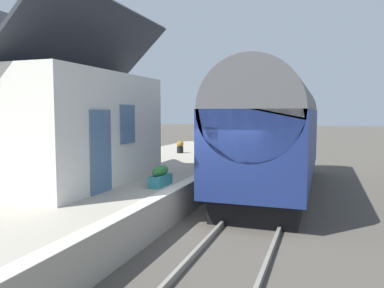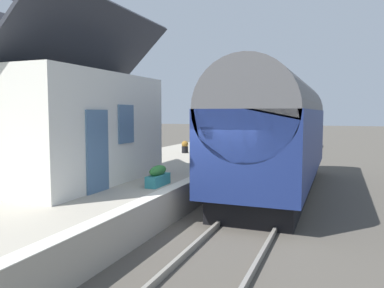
{
  "view_description": "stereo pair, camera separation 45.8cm",
  "coord_description": "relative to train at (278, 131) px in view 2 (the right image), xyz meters",
  "views": [
    {
      "loc": [
        -9.21,
        -2.57,
        2.91
      ],
      "look_at": [
        2.47,
        1.5,
        1.88
      ],
      "focal_mm": 35.46,
      "sensor_mm": 36.0,
      "label": 1
    },
    {
      "loc": [
        -9.05,
        -3.0,
        2.91
      ],
      "look_at": [
        2.47,
        1.5,
        1.88
      ],
      "focal_mm": 35.46,
      "sensor_mm": 36.0,
      "label": 2
    }
  ],
  "objects": [
    {
      "name": "platform_edge_coping",
      "position": [
        -4.92,
        2.08,
        -1.33
      ],
      "size": [
        32.0,
        0.36,
        0.02
      ],
      "primitive_type": "cube",
      "color": "beige",
      "rests_on": "platform"
    },
    {
      "name": "platform",
      "position": [
        -4.92,
        4.72,
        -1.78
      ],
      "size": [
        32.0,
        5.65,
        0.88
      ],
      "primitive_type": "cube",
      "color": "#A39B8C",
      "rests_on": "ground"
    },
    {
      "name": "planter_edge_near",
      "position": [
        -4.64,
        2.56,
        -1.07
      ],
      "size": [
        0.97,
        0.32,
        0.57
      ],
      "color": "teal",
      "rests_on": "platform"
    },
    {
      "name": "rail_far",
      "position": [
        -4.92,
        0.72,
        -2.15
      ],
      "size": [
        52.0,
        0.08,
        0.14
      ],
      "primitive_type": "cube",
      "color": "gray",
      "rests_on": "ground"
    },
    {
      "name": "rail_near",
      "position": [
        -4.92,
        -0.72,
        -2.15
      ],
      "size": [
        52.0,
        0.08,
        0.14
      ],
      "primitive_type": "cube",
      "color": "gray",
      "rests_on": "ground"
    },
    {
      "name": "train",
      "position": [
        0.0,
        0.0,
        0.0
      ],
      "size": [
        10.75,
        2.73,
        4.32
      ],
      "color": "black",
      "rests_on": "ground"
    },
    {
      "name": "planter_edge_far",
      "position": [
        3.55,
        5.12,
        -1.03
      ],
      "size": [
        0.34,
        0.34,
        0.63
      ],
      "color": "black",
      "rests_on": "platform"
    },
    {
      "name": "lamp_post_platform",
      "position": [
        3.15,
        2.79,
        1.13
      ],
      "size": [
        0.32,
        0.5,
        3.52
      ],
      "color": "black",
      "rests_on": "platform"
    },
    {
      "name": "station_building",
      "position": [
        -4.9,
        5.38,
        0.39
      ],
      "size": [
        5.94,
        3.75,
        6.17
      ],
      "color": "silver",
      "rests_on": "platform"
    },
    {
      "name": "station_sign_board",
      "position": [
        1.27,
        2.92,
        -0.15
      ],
      "size": [
        0.96,
        0.06,
        1.57
      ],
      "color": "black",
      "rests_on": "platform"
    },
    {
      "name": "planter_bench_left",
      "position": [
        5.28,
        3.72,
        -0.97
      ],
      "size": [
        0.41,
        0.41,
        0.72
      ],
      "color": "black",
      "rests_on": "platform"
    },
    {
      "name": "ground_plane",
      "position": [
        -4.92,
        0.9,
        -2.22
      ],
      "size": [
        160.0,
        160.0,
        0.0
      ],
      "primitive_type": "plane",
      "color": "#4C473F"
    }
  ]
}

